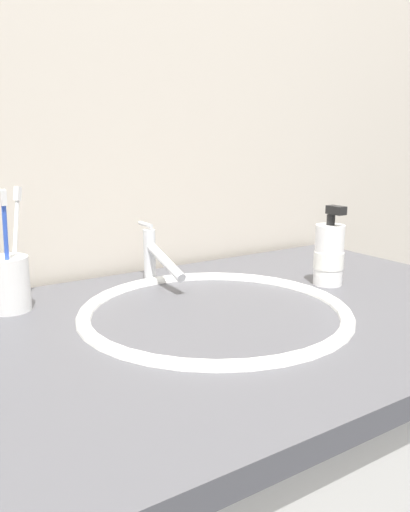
% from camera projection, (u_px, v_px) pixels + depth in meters
% --- Properties ---
extents(tiled_wall_back, '(2.29, 0.04, 2.40)m').
position_uv_depth(tiled_wall_back, '(123.00, 97.00, 1.06)').
color(tiled_wall_back, beige).
rests_on(tiled_wall_back, ground).
extents(sink_basin, '(0.45, 0.45, 0.09)m').
position_uv_depth(sink_basin, '(215.00, 330.00, 0.85)').
color(sink_basin, white).
rests_on(sink_basin, vanity_counter).
extents(faucet, '(0.02, 0.17, 0.12)m').
position_uv_depth(faucet, '(155.00, 256.00, 1.01)').
color(faucet, silver).
rests_on(faucet, sink_basin).
extents(toothbrush_cup, '(0.07, 0.07, 0.09)m').
position_uv_depth(toothbrush_cup, '(9.00, 284.00, 0.85)').
color(toothbrush_cup, white).
rests_on(toothbrush_cup, vanity_counter).
extents(toothbrush_blue, '(0.01, 0.03, 0.20)m').
position_uv_depth(toothbrush_blue, '(6.00, 244.00, 0.81)').
color(toothbrush_blue, blue).
rests_on(toothbrush_blue, toothbrush_cup).
extents(toothbrush_white, '(0.05, 0.05, 0.20)m').
position_uv_depth(toothbrush_white, '(15.00, 238.00, 0.87)').
color(toothbrush_white, white).
rests_on(toothbrush_white, toothbrush_cup).
extents(soap_dispenser, '(0.06, 0.06, 0.16)m').
position_uv_depth(soap_dispenser, '(329.00, 255.00, 1.00)').
color(soap_dispenser, white).
rests_on(soap_dispenser, vanity_counter).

